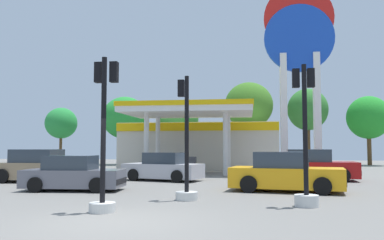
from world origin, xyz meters
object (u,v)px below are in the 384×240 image
car_5 (286,173)px  traffic_signal_1 (186,162)px  tree_3 (249,105)px  tree_1 (125,118)px  tree_2 (179,120)px  car_1 (39,167)px  car_3 (163,168)px  traffic_signal_0 (104,150)px  traffic_signal_2 (305,155)px  tree_5 (368,118)px  car_2 (311,166)px  tree_0 (61,123)px  tree_4 (308,110)px  car_0 (73,175)px  station_pole_sign (299,52)px

car_5 → traffic_signal_1: bearing=-139.2°
traffic_signal_1 → tree_3: bearing=85.0°
tree_1 → tree_2: size_ratio=1.12×
car_1 → car_3: size_ratio=1.05×
traffic_signal_0 → traffic_signal_2: bearing=17.9°
traffic_signal_0 → tree_5: bearing=62.5°
car_1 → tree_2: (3.56, 19.78, 3.72)m
car_5 → traffic_signal_0: (-5.32, -5.68, 0.95)m
tree_1 → tree_5: (23.72, 1.85, -0.09)m
tree_3 → traffic_signal_0: bearing=-98.3°
traffic_signal_0 → tree_2: bearing=95.9°
car_2 → tree_3: 17.16m
tree_0 → tree_4: 25.25m
traffic_signal_0 → tree_3: tree_3 is taller
tree_2 → car_5: bearing=-69.8°
car_0 → traffic_signal_2: (8.62, -3.02, 0.85)m
car_1 → traffic_signal_0: bearing=-51.9°
car_0 → car_2: size_ratio=0.86×
car_0 → tree_1: (-5.26, 22.87, 4.03)m
car_5 → tree_4: (4.36, 23.49, 4.68)m
tree_2 → car_1: bearing=-100.2°
traffic_signal_0 → tree_5: 33.43m
tree_4 → tree_1: bearing=-175.3°
traffic_signal_2 → tree_1: size_ratio=0.62×
car_0 → car_1: size_ratio=0.87×
tree_0 → traffic_signal_0: bearing=-61.4°
tree_0 → tree_5: size_ratio=0.88×
tree_1 → tree_5: bearing=4.5°
car_1 → tree_4: tree_4 is taller
traffic_signal_1 → car_0: bearing=156.5°
traffic_signal_0 → tree_1: size_ratio=0.62×
traffic_signal_1 → tree_0: tree_0 is taller
traffic_signal_1 → tree_1: tree_1 is taller
car_0 → car_1: car_1 is taller
traffic_signal_1 → traffic_signal_0: bearing=-124.3°
car_3 → car_2: bearing=9.2°
station_pole_sign → tree_0: station_pole_sign is taller
car_3 → tree_4: size_ratio=0.59×
traffic_signal_2 → tree_5: tree_5 is taller
tree_2 → tree_3: tree_3 is taller
car_3 → tree_5: size_ratio=0.66×
car_3 → tree_1: (-7.83, 17.77, 4.00)m
station_pole_sign → traffic_signal_0: bearing=-115.8°
tree_1 → tree_3: tree_3 is taller
tree_1 → tree_2: bearing=3.7°
car_0 → car_5: (8.39, 0.87, 0.07)m
car_2 → tree_1: size_ratio=0.68×
car_3 → car_5: car_5 is taller
car_0 → traffic_signal_2: traffic_signal_2 is taller
car_1 → traffic_signal_0: traffic_signal_0 is taller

